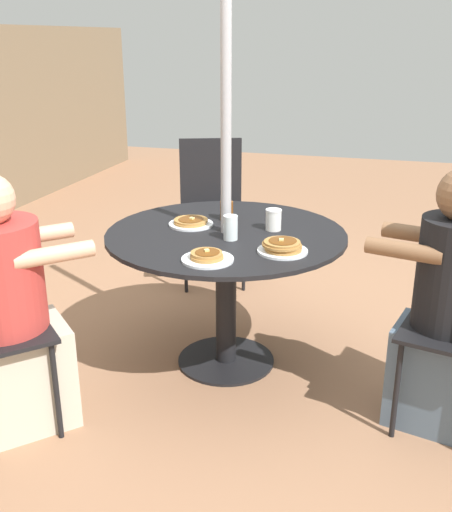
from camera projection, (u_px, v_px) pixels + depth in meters
ground_plane at (226, 361)px, 3.21m from camera, size 12.00×12.00×0.00m
patio_table at (226, 260)px, 3.01m from camera, size 1.19×1.19×0.73m
umbrella_pole at (226, 165)px, 2.84m from camera, size 0.05×0.05×2.13m
patio_chair_north at (212, 201)px, 4.18m from camera, size 0.59×0.59×0.97m
diner_east at (12, 317)px, 2.53m from camera, size 0.60×0.59×1.14m
diner_south at (442, 311)px, 2.53m from camera, size 0.40×0.52×1.16m
pancake_plate_a at (191, 222)px, 3.06m from camera, size 0.23×0.23×0.04m
pancake_plate_b at (207, 257)px, 2.58m from camera, size 0.23×0.23×0.05m
pancake_plate_c at (282, 247)px, 2.67m from camera, size 0.23×0.23×0.07m
syrup_bottle at (227, 210)px, 3.14m from camera, size 0.09×0.07×0.14m
coffee_cup at (273, 220)px, 2.97m from camera, size 0.08×0.08×0.11m
drinking_glass_a at (231, 228)px, 2.83m from camera, size 0.07×0.07×0.12m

